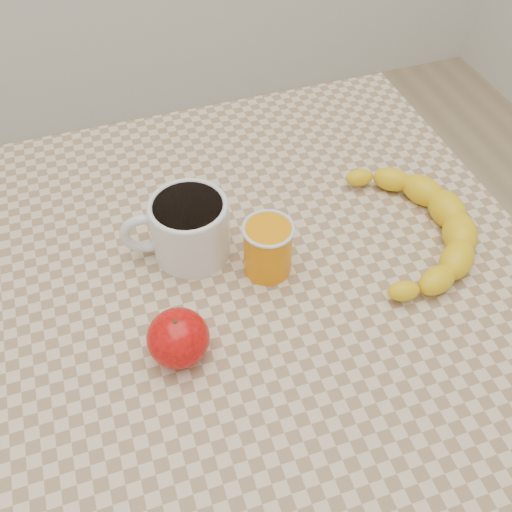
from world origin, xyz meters
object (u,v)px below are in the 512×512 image
object	(u,v)px
table	(256,302)
apple	(178,338)
orange_juice_glass	(268,248)
banana	(413,227)
coffee_mug	(188,226)

from	to	relation	value
table	apple	size ratio (longest dim) A/B	8.98
orange_juice_glass	banana	distance (m)	0.22
table	apple	distance (m)	0.21
coffee_mug	apple	world-z (taller)	coffee_mug
coffee_mug	banana	bearing A→B (deg)	-14.39
apple	banana	bearing A→B (deg)	12.84
apple	coffee_mug	bearing A→B (deg)	71.59
apple	table	bearing A→B (deg)	38.45
banana	orange_juice_glass	bearing A→B (deg)	-162.90
apple	banana	distance (m)	0.37
coffee_mug	orange_juice_glass	size ratio (longest dim) A/B	1.94
coffee_mug	banana	distance (m)	0.32
table	orange_juice_glass	size ratio (longest dim) A/B	9.70
table	orange_juice_glass	distance (m)	0.13
table	orange_juice_glass	world-z (taller)	orange_juice_glass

